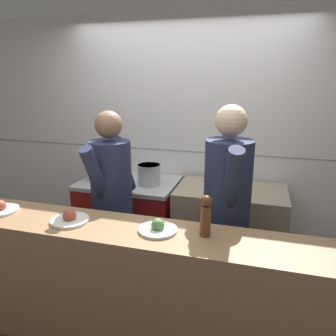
# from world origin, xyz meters

# --- Properties ---
(ground_plane) EXTENTS (14.00, 14.00, 0.00)m
(ground_plane) POSITION_xyz_m (0.00, 0.00, 0.00)
(ground_plane) COLOR #383333
(wall_back_tiled) EXTENTS (8.00, 0.06, 2.60)m
(wall_back_tiled) POSITION_xyz_m (0.00, 1.33, 1.30)
(wall_back_tiled) COLOR white
(wall_back_tiled) RESTS_ON ground_plane
(oven_range) EXTENTS (1.02, 0.71, 0.87)m
(oven_range) POSITION_xyz_m (-0.52, 0.93, 0.44)
(oven_range) COLOR maroon
(oven_range) RESTS_ON ground_plane
(prep_counter) EXTENTS (1.06, 0.65, 0.89)m
(prep_counter) POSITION_xyz_m (0.55, 0.92, 0.44)
(prep_counter) COLOR gray
(prep_counter) RESTS_ON ground_plane
(pass_counter) EXTENTS (2.92, 0.45, 0.98)m
(pass_counter) POSITION_xyz_m (0.03, -0.32, 0.49)
(pass_counter) COLOR #93704C
(pass_counter) RESTS_ON ground_plane
(stock_pot) EXTENTS (0.34, 0.34, 0.20)m
(stock_pot) POSITION_xyz_m (-0.82, 0.95, 0.98)
(stock_pot) COLOR #2D2D33
(stock_pot) RESTS_ON oven_range
(sauce_pot) EXTENTS (0.24, 0.24, 0.21)m
(sauce_pot) POSITION_xyz_m (-0.27, 0.87, 0.98)
(sauce_pot) COLOR #B7BABF
(sauce_pot) RESTS_ON oven_range
(mixing_bowl_steel) EXTENTS (0.26, 0.26, 0.07)m
(mixing_bowl_steel) POSITION_xyz_m (0.41, 0.89, 0.92)
(mixing_bowl_steel) COLOR #B7BABF
(mixing_bowl_steel) RESTS_ON prep_counter
(plated_dish_main) EXTENTS (0.26, 0.26, 0.09)m
(plated_dish_main) POSITION_xyz_m (-1.02, -0.32, 1.00)
(plated_dish_main) COLOR white
(plated_dish_main) RESTS_ON pass_counter
(plated_dish_appetiser) EXTENTS (0.26, 0.26, 0.09)m
(plated_dish_appetiser) POSITION_xyz_m (-0.43, -0.33, 1.00)
(plated_dish_appetiser) COLOR white
(plated_dish_appetiser) RESTS_ON pass_counter
(plated_dish_dessert) EXTENTS (0.25, 0.25, 0.09)m
(plated_dish_dessert) POSITION_xyz_m (0.20, -0.30, 1.00)
(plated_dish_dessert) COLOR white
(plated_dish_dessert) RESTS_ON pass_counter
(pepper_mill) EXTENTS (0.07, 0.07, 0.27)m
(pepper_mill) POSITION_xyz_m (0.50, -0.28, 1.12)
(pepper_mill) COLOR brown
(pepper_mill) RESTS_ON pass_counter
(chef_head_cook) EXTENTS (0.38, 0.74, 1.68)m
(chef_head_cook) POSITION_xyz_m (-0.39, 0.24, 0.94)
(chef_head_cook) COLOR black
(chef_head_cook) RESTS_ON ground_plane
(chef_sous) EXTENTS (0.43, 0.77, 1.75)m
(chef_sous) POSITION_xyz_m (0.58, 0.24, 0.98)
(chef_sous) COLOR black
(chef_sous) RESTS_ON ground_plane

